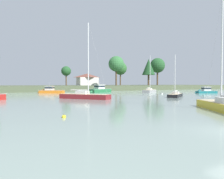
% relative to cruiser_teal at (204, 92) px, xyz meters
% --- Properties ---
extents(far_shore_bank, '(198.70, 40.93, 1.91)m').
position_rel_cruiser_teal_xyz_m(far_shore_bank, '(-38.66, 47.89, 0.52)').
color(far_shore_bank, '#4C563D').
rests_on(far_shore_bank, ground).
extents(cruiser_teal, '(6.61, 4.22, 3.64)m').
position_rel_cruiser_teal_xyz_m(cruiser_teal, '(0.00, 0.00, 0.00)').
color(cruiser_teal, '#196B70').
rests_on(cruiser_teal, ground).
extents(sailboat_maroon, '(7.82, 8.80, 14.10)m').
position_rel_cruiser_teal_xyz_m(sailboat_maroon, '(-37.68, -5.00, -0.14)').
color(sailboat_maroon, maroon).
rests_on(sailboat_maroon, ground).
extents(cruiser_orange, '(7.64, 6.07, 3.84)m').
position_rel_cruiser_teal_xyz_m(cruiser_orange, '(-39.60, 19.47, 0.00)').
color(cruiser_orange, orange).
rests_on(cruiser_orange, ground).
extents(sailboat_grey, '(7.22, 6.11, 11.82)m').
position_rel_cruiser_teal_xyz_m(sailboat_grey, '(-12.01, 9.61, -0.20)').
color(sailboat_grey, gray).
rests_on(sailboat_grey, ground).
extents(cruiser_green, '(8.55, 4.98, 4.54)m').
position_rel_cruiser_teal_xyz_m(cruiser_green, '(-25.38, 17.12, 0.13)').
color(cruiser_green, '#236B3D').
rests_on(cruiser_green, ground).
extents(sailboat_black, '(6.85, 5.76, 9.03)m').
position_rel_cruiser_teal_xyz_m(sailboat_black, '(-19.31, -8.55, -0.24)').
color(sailboat_black, black).
rests_on(sailboat_black, ground).
extents(mooring_buoy_white, '(0.42, 0.42, 0.47)m').
position_rel_cruiser_teal_xyz_m(mooring_buoy_white, '(-14.21, 1.44, -0.36)').
color(mooring_buoy_white, white).
rests_on(mooring_buoy_white, ground).
extents(mooring_buoy_yellow, '(0.35, 0.35, 0.40)m').
position_rel_cruiser_teal_xyz_m(mooring_buoy_yellow, '(-46.05, -23.72, -0.37)').
color(mooring_buoy_yellow, yellow).
rests_on(mooring_buoy_yellow, ground).
extents(shore_tree_inland_a, '(3.96, 3.96, 7.97)m').
position_rel_cruiser_teal_xyz_m(shore_tree_inland_a, '(-28.40, 43.90, 7.38)').
color(shore_tree_inland_a, brown).
rests_on(shore_tree_inland_a, far_shore_bank).
extents(shore_tree_center_right, '(7.97, 7.97, 14.59)m').
position_rel_cruiser_teal_xyz_m(shore_tree_center_right, '(22.41, 47.78, 12.00)').
color(shore_tree_center_right, brown).
rests_on(shore_tree_center_right, far_shore_bank).
extents(shore_tree_right, '(6.33, 6.33, 12.08)m').
position_rel_cruiser_teal_xyz_m(shore_tree_right, '(-10.13, 34.32, 10.33)').
color(shore_tree_right, brown).
rests_on(shore_tree_right, far_shore_bank).
extents(shore_tree_inland_b, '(6.04, 6.04, 12.29)m').
position_rel_cruiser_teal_xyz_m(shore_tree_inland_b, '(8.72, 37.51, 9.98)').
color(shore_tree_inland_b, brown).
rests_on(shore_tree_inland_b, far_shore_bank).
extents(shore_tree_left, '(6.26, 6.26, 11.32)m').
position_rel_cruiser_teal_xyz_m(shore_tree_left, '(-0.93, 47.16, 9.62)').
color(shore_tree_left, brown).
rests_on(shore_tree_left, far_shore_bank).
extents(cottage_hillside, '(9.50, 6.97, 5.47)m').
position_rel_cruiser_teal_xyz_m(cottage_hillside, '(-16.89, 50.15, 4.30)').
color(cottage_hillside, silver).
rests_on(cottage_hillside, far_shore_bank).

